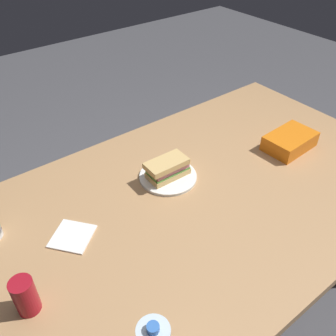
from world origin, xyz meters
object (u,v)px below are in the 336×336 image
(dining_table, at_px, (208,203))
(paper_plate, at_px, (168,176))
(soda_can_red, at_px, (25,296))
(chip_bag, at_px, (290,141))
(sandwich, at_px, (168,168))

(dining_table, height_order, paper_plate, paper_plate)
(soda_can_red, bearing_deg, chip_bag, -177.40)
(dining_table, xyz_separation_m, chip_bag, (-0.48, 0.01, 0.11))
(dining_table, xyz_separation_m, paper_plate, (0.09, -0.16, 0.09))
(dining_table, xyz_separation_m, sandwich, (0.09, -0.15, 0.13))
(paper_plate, relative_size, soda_can_red, 1.93)
(dining_table, height_order, sandwich, sandwich)
(sandwich, height_order, soda_can_red, soda_can_red)
(dining_table, height_order, chip_bag, chip_bag)
(dining_table, relative_size, sandwich, 9.52)
(paper_plate, xyz_separation_m, soda_can_red, (0.67, 0.22, 0.05))
(paper_plate, bearing_deg, soda_can_red, 18.35)
(soda_can_red, xyz_separation_m, chip_bag, (-1.23, -0.06, -0.03))
(dining_table, distance_m, paper_plate, 0.20)
(dining_table, bearing_deg, chip_bag, 178.79)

